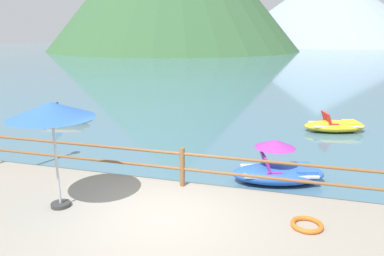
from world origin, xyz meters
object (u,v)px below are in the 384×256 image
life_ring (307,225)px  beach_umbrella (51,112)px  pedal_boat_1 (335,126)px  pedal_boat_2 (278,169)px  pedal_boat_0 (65,116)px

life_ring → beach_umbrella: bearing=-173.8°
pedal_boat_1 → beach_umbrella: bearing=-123.4°
pedal_boat_2 → life_ring: bearing=-77.1°
pedal_boat_1 → pedal_boat_2: pedal_boat_2 is taller
pedal_boat_0 → pedal_boat_1: bearing=7.4°
beach_umbrella → pedal_boat_2: bearing=39.1°
pedal_boat_0 → life_ring: bearing=-35.6°
life_ring → pedal_boat_1: pedal_boat_1 is taller
pedal_boat_2 → beach_umbrella: bearing=-140.9°
pedal_boat_2 → pedal_boat_0: bearing=155.1°
pedal_boat_0 → pedal_boat_2: (9.76, -4.52, 0.12)m
pedal_boat_0 → pedal_boat_1: pedal_boat_0 is taller
life_ring → pedal_boat_0: 12.84m
pedal_boat_1 → pedal_boat_0: bearing=-172.6°
pedal_boat_1 → pedal_boat_2: size_ratio=1.00×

